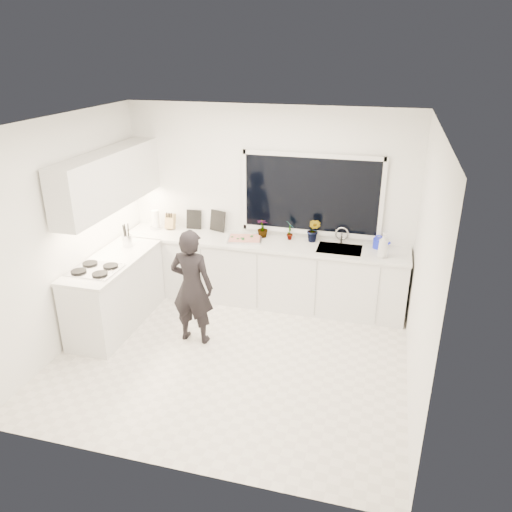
% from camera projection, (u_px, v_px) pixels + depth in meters
% --- Properties ---
extents(floor, '(4.00, 3.50, 0.02)m').
position_uv_depth(floor, '(232.00, 357.00, 5.90)').
color(floor, beige).
rests_on(floor, ground).
extents(wall_back, '(4.00, 0.02, 2.70)m').
position_uv_depth(wall_back, '(268.00, 205.00, 6.93)').
color(wall_back, white).
rests_on(wall_back, ground).
extents(wall_left, '(0.02, 3.50, 2.70)m').
position_uv_depth(wall_left, '(66.00, 234.00, 5.85)').
color(wall_left, white).
rests_on(wall_left, ground).
extents(wall_right, '(0.02, 3.50, 2.70)m').
position_uv_depth(wall_right, '(424.00, 271.00, 4.89)').
color(wall_right, white).
rests_on(wall_right, ground).
extents(ceiling, '(4.00, 3.50, 0.02)m').
position_uv_depth(ceiling, '(226.00, 122.00, 4.84)').
color(ceiling, white).
rests_on(ceiling, wall_back).
extents(window, '(1.80, 0.02, 1.00)m').
position_uv_depth(window, '(311.00, 194.00, 6.68)').
color(window, black).
rests_on(window, wall_back).
extents(base_cabinets_back, '(3.92, 0.58, 0.88)m').
position_uv_depth(base_cabinets_back, '(262.00, 273.00, 7.01)').
color(base_cabinets_back, white).
rests_on(base_cabinets_back, floor).
extents(base_cabinets_left, '(0.58, 1.60, 0.88)m').
position_uv_depth(base_cabinets_left, '(116.00, 293.00, 6.43)').
color(base_cabinets_left, white).
rests_on(base_cabinets_left, floor).
extents(countertop_back, '(3.94, 0.62, 0.04)m').
position_uv_depth(countertop_back, '(262.00, 243.00, 6.82)').
color(countertop_back, silver).
rests_on(countertop_back, base_cabinets_back).
extents(countertop_left, '(0.62, 1.60, 0.04)m').
position_uv_depth(countertop_left, '(112.00, 261.00, 6.25)').
color(countertop_left, silver).
rests_on(countertop_left, base_cabinets_left).
extents(upper_cabinets, '(0.34, 2.10, 0.70)m').
position_uv_depth(upper_cabinets, '(109.00, 179.00, 6.22)').
color(upper_cabinets, white).
rests_on(upper_cabinets, wall_left).
extents(sink, '(0.58, 0.42, 0.14)m').
position_uv_depth(sink, '(339.00, 252.00, 6.59)').
color(sink, silver).
rests_on(sink, countertop_back).
extents(faucet, '(0.03, 0.03, 0.22)m').
position_uv_depth(faucet, '(342.00, 236.00, 6.71)').
color(faucet, silver).
rests_on(faucet, countertop_back).
extents(stovetop, '(0.56, 0.48, 0.03)m').
position_uv_depth(stovetop, '(95.00, 269.00, 5.93)').
color(stovetop, black).
rests_on(stovetop, countertop_left).
extents(person, '(0.54, 0.36, 1.45)m').
position_uv_depth(person, '(192.00, 287.00, 5.96)').
color(person, black).
rests_on(person, floor).
extents(pizza_tray, '(0.52, 0.42, 0.03)m').
position_uv_depth(pizza_tray, '(245.00, 239.00, 6.85)').
color(pizza_tray, silver).
rests_on(pizza_tray, countertop_back).
extents(pizza, '(0.47, 0.38, 0.01)m').
position_uv_depth(pizza, '(245.00, 238.00, 6.84)').
color(pizza, '#AA1620').
rests_on(pizza, pizza_tray).
extents(watering_can, '(0.18, 0.18, 0.13)m').
position_uv_depth(watering_can, '(378.00, 243.00, 6.57)').
color(watering_can, '#1621D5').
rests_on(watering_can, countertop_back).
extents(paper_towel_roll, '(0.13, 0.13, 0.26)m').
position_uv_depth(paper_towel_roll, '(156.00, 220.00, 7.25)').
color(paper_towel_roll, white).
rests_on(paper_towel_roll, countertop_back).
extents(knife_block, '(0.13, 0.10, 0.22)m').
position_uv_depth(knife_block, '(170.00, 222.00, 7.25)').
color(knife_block, '#966345').
rests_on(knife_block, countertop_back).
extents(utensil_crock, '(0.14, 0.14, 0.16)m').
position_uv_depth(utensil_crock, '(127.00, 241.00, 6.62)').
color(utensil_crock, '#AEAFB3').
rests_on(utensil_crock, countertop_left).
extents(picture_frame_large, '(0.22, 0.04, 0.28)m').
position_uv_depth(picture_frame_large, '(194.00, 219.00, 7.24)').
color(picture_frame_large, black).
rests_on(picture_frame_large, countertop_back).
extents(picture_frame_small, '(0.24, 0.10, 0.30)m').
position_uv_depth(picture_frame_small, '(218.00, 221.00, 7.15)').
color(picture_frame_small, black).
rests_on(picture_frame_small, countertop_back).
extents(herb_plants, '(0.91, 0.20, 0.33)m').
position_uv_depth(herb_plants, '(293.00, 230.00, 6.81)').
color(herb_plants, '#26662D').
rests_on(herb_plants, countertop_back).
extents(soap_bottles, '(0.18, 0.18, 0.33)m').
position_uv_depth(soap_bottles, '(383.00, 246.00, 6.25)').
color(soap_bottles, '#D8BF66').
rests_on(soap_bottles, countertop_back).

